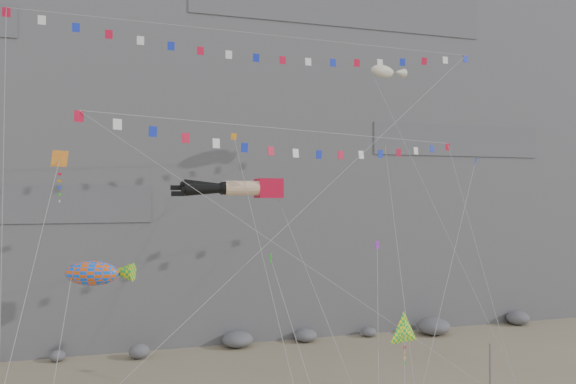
% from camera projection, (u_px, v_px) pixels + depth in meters
% --- Properties ---
extents(cliff, '(80.00, 28.00, 50.00)m').
position_uv_depth(cliff, '(210.00, 83.00, 61.37)').
color(cliff, slate).
rests_on(cliff, ground).
extents(talus_boulders, '(60.00, 3.00, 1.20)m').
position_uv_depth(talus_boulders, '(238.00, 340.00, 46.85)').
color(talus_boulders, slate).
rests_on(talus_boulders, ground).
extents(anchor_pole_right, '(0.12, 0.12, 3.80)m').
position_uv_depth(anchor_pole_right, '(490.00, 376.00, 33.46)').
color(anchor_pole_right, gray).
rests_on(anchor_pole_right, ground).
extents(legs_kite, '(8.03, 16.73, 20.21)m').
position_uv_depth(legs_kite, '(239.00, 188.00, 37.23)').
color(legs_kite, red).
rests_on(legs_kite, ground).
extents(flag_banner_upper, '(32.84, 12.88, 30.41)m').
position_uv_depth(flag_banner_upper, '(269.00, 35.00, 38.88)').
color(flag_banner_upper, red).
rests_on(flag_banner_upper, ground).
extents(flag_banner_lower, '(26.95, 11.68, 21.12)m').
position_uv_depth(flag_banner_lower, '(308.00, 131.00, 35.92)').
color(flag_banner_lower, red).
rests_on(flag_banner_lower, ground).
extents(harlequin_kite, '(3.40, 9.59, 17.12)m').
position_uv_depth(harlequin_kite, '(59.00, 160.00, 30.65)').
color(harlequin_kite, red).
rests_on(harlequin_kite, ground).
extents(fish_windsock, '(4.17, 6.43, 10.15)m').
position_uv_depth(fish_windsock, '(92.00, 273.00, 29.45)').
color(fish_windsock, '#E9520B').
rests_on(fish_windsock, ground).
extents(delta_kite, '(4.32, 6.15, 8.31)m').
position_uv_depth(delta_kite, '(405.00, 332.00, 30.09)').
color(delta_kite, yellow).
rests_on(delta_kite, ground).
extents(blimp_windsock, '(5.47, 13.45, 25.74)m').
position_uv_depth(blimp_windsock, '(383.00, 72.00, 44.29)').
color(blimp_windsock, beige).
rests_on(blimp_windsock, ground).
extents(small_kite_a, '(1.15, 16.12, 22.87)m').
position_uv_depth(small_kite_a, '(235.00, 143.00, 38.77)').
color(small_kite_a, orange).
rests_on(small_kite_a, ground).
extents(small_kite_b, '(5.75, 11.35, 15.16)m').
position_uv_depth(small_kite_b, '(377.00, 248.00, 36.23)').
color(small_kite_b, purple).
rests_on(small_kite_b, ground).
extents(small_kite_c, '(1.69, 8.65, 12.26)m').
position_uv_depth(small_kite_c, '(271.00, 261.00, 30.44)').
color(small_kite_c, green).
rests_on(small_kite_c, ground).
extents(small_kite_d, '(6.44, 16.07, 23.08)m').
position_uv_depth(small_kite_d, '(386.00, 154.00, 41.89)').
color(small_kite_d, '#FFB115').
rests_on(small_kite_d, ground).
extents(small_kite_e, '(10.50, 8.95, 19.72)m').
position_uv_depth(small_kite_e, '(474.00, 166.00, 37.53)').
color(small_kite_e, '#162BC4').
rests_on(small_kite_e, ground).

